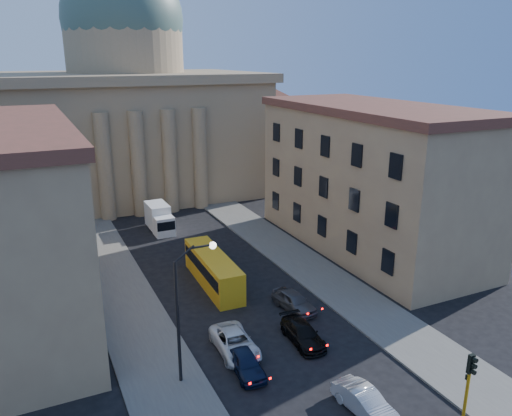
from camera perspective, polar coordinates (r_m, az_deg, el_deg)
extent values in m
cube|color=#54524D|center=(40.82, -14.13, -11.46)|extent=(5.00, 60.00, 0.15)
cube|color=#54524D|center=(46.46, 7.00, -7.43)|extent=(5.00, 60.00, 0.15)
cube|color=#877453|center=(75.84, -14.08, 7.98)|extent=(34.00, 26.00, 16.00)
cube|color=#877453|center=(75.06, -14.54, 14.32)|extent=(35.50, 27.50, 1.20)
cylinder|color=#877453|center=(75.02, -14.76, 17.06)|extent=(16.00, 16.00, 8.00)
sphere|color=#435B4E|center=(75.17, -15.00, 20.10)|extent=(16.40, 16.40, 16.40)
cube|color=#877453|center=(81.06, 1.13, 7.24)|extent=(13.00, 13.00, 11.00)
cone|color=#553024|center=(80.15, 1.16, 12.53)|extent=(26.02, 26.02, 4.00)
cylinder|color=#877453|center=(62.29, -16.92, 4.49)|extent=(1.80, 1.80, 13.00)
cylinder|color=#877453|center=(62.96, -13.32, 4.89)|extent=(1.80, 1.80, 13.00)
cylinder|color=#877453|center=(63.87, -9.81, 5.27)|extent=(1.80, 1.80, 13.00)
cylinder|color=#877453|center=(65.02, -6.40, 5.61)|extent=(1.80, 1.80, 13.00)
cube|color=tan|center=(52.02, 12.90, 3.00)|extent=(11.00, 26.00, 14.00)
cube|color=#553024|center=(50.82, 13.45, 11.02)|extent=(11.60, 26.60, 0.80)
cylinder|color=gold|center=(30.69, 22.85, -19.43)|extent=(0.18, 0.18, 3.20)
cube|color=black|center=(29.51, 23.34, -16.04)|extent=(0.34, 0.22, 1.10)
cylinder|color=#FF0C05|center=(29.26, 23.61, -15.54)|extent=(0.20, 0.03, 0.20)
cylinder|color=orange|center=(29.45, 23.52, -16.14)|extent=(0.20, 0.03, 0.20)
cylinder|color=#0CE526|center=(29.64, 23.44, -16.72)|extent=(0.20, 0.03, 0.20)
cube|color=black|center=(30.02, 23.00, -17.33)|extent=(0.22, 0.10, 0.30)
cylinder|color=black|center=(30.55, -8.89, -12.99)|extent=(0.20, 0.20, 8.00)
cylinder|color=black|center=(28.78, -8.23, -5.26)|extent=(1.30, 0.12, 0.96)
cylinder|color=black|center=(28.95, -6.36, -4.41)|extent=(1.30, 0.12, 0.12)
sphere|color=white|center=(29.20, -4.97, -4.29)|extent=(0.44, 0.44, 0.44)
imported|color=#0D1832|center=(32.83, -1.21, -17.24)|extent=(1.87, 4.17, 1.39)
imported|color=#9DA0A5|center=(30.41, 12.31, -20.83)|extent=(1.94, 4.38, 1.40)
imported|color=white|center=(34.71, -2.42, -15.15)|extent=(2.57, 5.20, 1.42)
imported|color=black|center=(35.93, 5.36, -14.09)|extent=(2.11, 4.66, 1.32)
imported|color=#46474B|center=(39.91, 4.37, -10.57)|extent=(2.29, 4.54, 1.48)
imported|color=black|center=(48.90, -5.13, -5.24)|extent=(1.74, 4.55, 1.48)
cube|color=gold|center=(43.79, -4.94, -7.06)|extent=(2.51, 9.85, 2.76)
cube|color=black|center=(43.62, -4.95, -6.52)|extent=(2.55, 9.31, 0.98)
cylinder|color=black|center=(40.90, -4.47, -10.32)|extent=(0.29, 0.90, 0.89)
cylinder|color=black|center=(41.44, -2.11, -9.90)|extent=(0.29, 0.90, 0.89)
cylinder|color=black|center=(47.05, -7.34, -6.63)|extent=(0.29, 0.90, 0.89)
cylinder|color=black|center=(47.52, -5.28, -6.31)|extent=(0.29, 0.90, 0.89)
cube|color=silver|center=(56.46, -10.50, -2.01)|extent=(2.11, 2.20, 2.18)
cube|color=black|center=(55.42, -10.22, -2.06)|extent=(2.00, 0.13, 1.00)
cube|color=silver|center=(58.56, -11.18, -0.84)|extent=(2.22, 3.83, 2.81)
cylinder|color=black|center=(56.14, -11.25, -2.90)|extent=(0.26, 0.82, 0.82)
cylinder|color=black|center=(56.58, -9.48, -2.64)|extent=(0.26, 0.82, 0.82)
cylinder|color=black|center=(59.47, -12.16, -1.82)|extent=(0.26, 0.82, 0.82)
cylinder|color=black|center=(59.89, -10.48, -1.59)|extent=(0.26, 0.82, 0.82)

